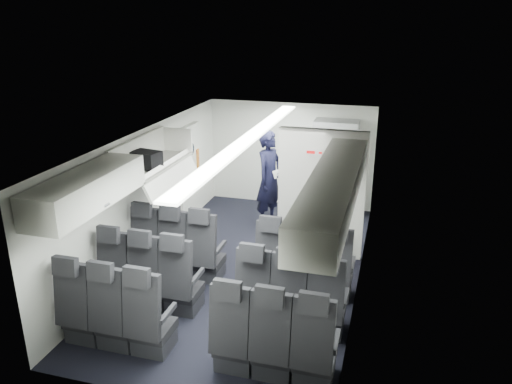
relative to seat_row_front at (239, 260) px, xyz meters
The scene contains 14 objects.
cabin_shell 0.90m from the seat_row_front, 90.00° to the left, with size 3.41×6.01×2.16m.
seat_row_front is the anchor object (origin of this frame).
seat_row_mid 0.90m from the seat_row_front, 90.00° to the right, with size 3.33×0.56×1.24m.
seat_row_rear 1.80m from the seat_row_front, 90.00° to the right, with size 3.33×0.56×1.24m.
overhead_bin_left_rear 2.50m from the seat_row_front, 133.68° to the right, with size 0.53×1.80×0.40m.
overhead_bin_left_front_open 1.98m from the seat_row_front, 168.87° to the left, with size 0.64×1.70×0.72m.
overhead_bin_right_rear 2.50m from the seat_row_front, 46.32° to the right, with size 0.53×1.80×0.40m.
overhead_bin_right_front 2.04m from the seat_row_front, 11.46° to the left, with size 0.53×1.70×0.40m.
bulkhead_partition 1.79m from the seat_row_front, 53.69° to the left, with size 1.40×0.15×2.13m.
galley_unit 3.43m from the seat_row_front, 73.72° to the left, with size 0.85×0.52×1.90m.
boarding_door 2.71m from the seat_row_front, 128.16° to the left, with size 0.12×1.27×1.86m.
flight_attendant 2.35m from the seat_row_front, 93.12° to the left, with size 0.67×0.44×1.85m, color black.
carry_on_bag 2.00m from the seat_row_front, behind, with size 0.41×0.29×0.25m, color black.
papers 2.34m from the seat_row_front, 88.33° to the left, with size 0.21×0.02×0.15m, color white.
Camera 1 is at (2.03, -6.77, 3.81)m, focal length 35.00 mm.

